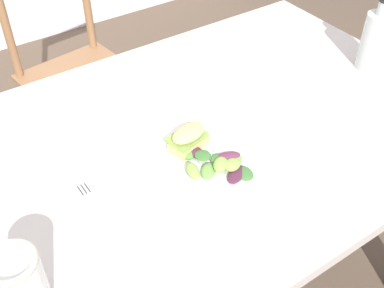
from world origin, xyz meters
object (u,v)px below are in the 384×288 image
Objects in this scene: sandwich_half_front at (188,138)px; fork_on_napkin at (96,207)px; chair_wooden_far at (76,74)px; plate_lunch at (202,159)px; bottle_cold_brew at (374,43)px; dining_table at (191,171)px; mason_jar_iced_tea at (20,286)px.

sandwich_half_front reaches higher than fork_on_napkin.
chair_wooden_far reaches higher than fork_on_napkin.
sandwich_half_front is (-0.01, 0.04, 0.03)m from plate_lunch.
plate_lunch is 0.26m from fork_on_napkin.
bottle_cold_brew is at bearing -57.11° from chair_wooden_far.
plate_lunch is at bearing -174.98° from bottle_cold_brew.
plate_lunch is at bearing -81.57° from sandwich_half_front.
plate_lunch is at bearing -106.79° from dining_table.
fork_on_napkin is (-0.26, 0.00, 0.00)m from plate_lunch.
fork_on_napkin is 0.24m from mason_jar_iced_tea.
fork_on_napkin is 0.88× the size of bottle_cold_brew.
mason_jar_iced_tea reaches higher than sandwich_half_front.
chair_wooden_far is 6.62× the size of mason_jar_iced_tea.
sandwich_half_front is 0.63m from bottle_cold_brew.
mason_jar_iced_tea is at bearing -156.04° from dining_table.
plate_lunch is at bearing -0.31° from fork_on_napkin.
sandwich_half_front is at bearing -93.96° from chair_wooden_far.
sandwich_half_front is at bearing -129.71° from dining_table.
sandwich_half_front reaches higher than plate_lunch.
bottle_cold_brew reaches higher than mason_jar_iced_tea.
chair_wooden_far is at bearing 71.27° from fork_on_napkin.
chair_wooden_far is 8.70× the size of sandwich_half_front.
bottle_cold_brew reaches higher than plate_lunch.
chair_wooden_far is 2.98× the size of plate_lunch.
dining_table is 0.63m from bottle_cold_brew.
dining_table is at bearing 177.29° from bottle_cold_brew.
fork_on_napkin is at bearing -164.08° from dining_table.
mason_jar_iced_tea is at bearing -145.61° from fork_on_napkin.
chair_wooden_far reaches higher than plate_lunch.
mason_jar_iced_tea reaches higher than chair_wooden_far.
mason_jar_iced_tea is (-1.08, -0.18, -0.02)m from bottle_cold_brew.
bottle_cold_brew is at bearing 9.69° from mason_jar_iced_tea.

